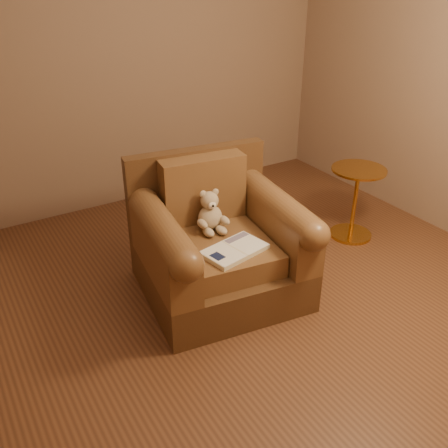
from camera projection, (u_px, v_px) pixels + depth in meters
floor at (253, 297)px, 3.56m from camera, size 4.00×4.00×0.00m
room at (262, 45)px, 2.75m from camera, size 4.02×4.02×2.71m
armchair at (217, 245)px, 3.49m from camera, size 1.17×1.12×0.94m
teddy_bear at (211, 215)px, 3.46m from camera, size 0.21×0.25×0.30m
guidebook at (235, 250)px, 3.23m from camera, size 0.45×0.32×0.03m
side_table at (355, 201)px, 4.18m from camera, size 0.45×0.45×0.62m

